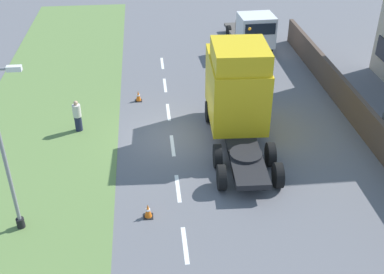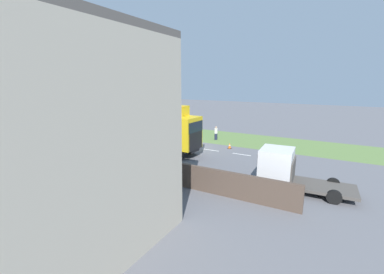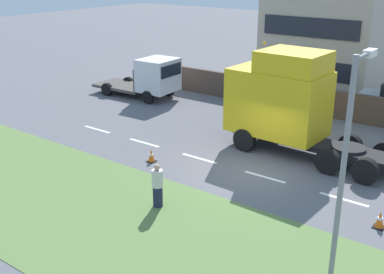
{
  "view_description": "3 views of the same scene",
  "coord_description": "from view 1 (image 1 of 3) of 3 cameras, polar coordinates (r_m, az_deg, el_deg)",
  "views": [
    {
      "loc": [
        -1.0,
        -19.22,
        11.89
      ],
      "look_at": [
        0.74,
        -2.24,
        1.36
      ],
      "focal_mm": 45.0,
      "sensor_mm": 36.0,
      "label": 1
    },
    {
      "loc": [
        22.38,
        12.93,
        6.74
      ],
      "look_at": [
        0.3,
        0.55,
        1.17
      ],
      "focal_mm": 24.0,
      "sensor_mm": 36.0,
      "label": 2
    },
    {
      "loc": [
        -15.63,
        -8.73,
        8.04
      ],
      "look_at": [
        -2.63,
        0.93,
        2.11
      ],
      "focal_mm": 45.0,
      "sensor_mm": 36.0,
      "label": 3
    }
  ],
  "objects": [
    {
      "name": "lorry_cab",
      "position": [
        21.96,
        5.37,
        5.58
      ],
      "size": [
        2.85,
        7.67,
        4.66
      ],
      "rotation": [
        0.0,
        0.0,
        -0.04
      ],
      "color": "black",
      "rests_on": "ground"
    },
    {
      "name": "ground_plane",
      "position": [
        22.62,
        -2.44,
        -0.06
      ],
      "size": [
        120.0,
        120.0,
        0.0
      ],
      "primitive_type": "plane",
      "color": "slate",
      "rests_on": "ground"
    },
    {
      "name": "boundary_wall",
      "position": [
        24.35,
        19.18,
        2.63
      ],
      "size": [
        0.25,
        24.0,
        1.55
      ],
      "color": "#4C3D33",
      "rests_on": "ground"
    },
    {
      "name": "grass_verge",
      "position": [
        23.14,
        -17.43,
        -0.84
      ],
      "size": [
        7.0,
        44.0,
        0.01
      ],
      "color": "#607F42",
      "rests_on": "ground"
    },
    {
      "name": "lane_markings",
      "position": [
        22.03,
        -2.32,
        -1.01
      ],
      "size": [
        0.16,
        21.0,
        0.0
      ],
      "color": "white",
      "rests_on": "ground"
    },
    {
      "name": "pedestrian",
      "position": [
        23.42,
        -13.42,
        2.41
      ],
      "size": [
        0.39,
        0.39,
        1.59
      ],
      "color": "#1E233D",
      "rests_on": "ground"
    },
    {
      "name": "flatbed_truck",
      "position": [
        32.3,
        7.33,
        12.38
      ],
      "size": [
        2.45,
        5.7,
        2.54
      ],
      "rotation": [
        0.0,
        0.0,
        3.19
      ],
      "color": "silver",
      "rests_on": "ground"
    },
    {
      "name": "traffic_cone_lead",
      "position": [
        17.97,
        -5.24,
        -8.71
      ],
      "size": [
        0.36,
        0.36,
        0.58
      ],
      "color": "black",
      "rests_on": "ground"
    },
    {
      "name": "traffic_cone_trailing",
      "position": [
        25.89,
        -6.38,
        4.84
      ],
      "size": [
        0.36,
        0.36,
        0.58
      ],
      "color": "black",
      "rests_on": "ground"
    },
    {
      "name": "lamp_post",
      "position": [
        16.96,
        -20.96,
        -2.54
      ],
      "size": [
        1.26,
        0.29,
        6.26
      ],
      "color": "black",
      "rests_on": "ground"
    }
  ]
}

